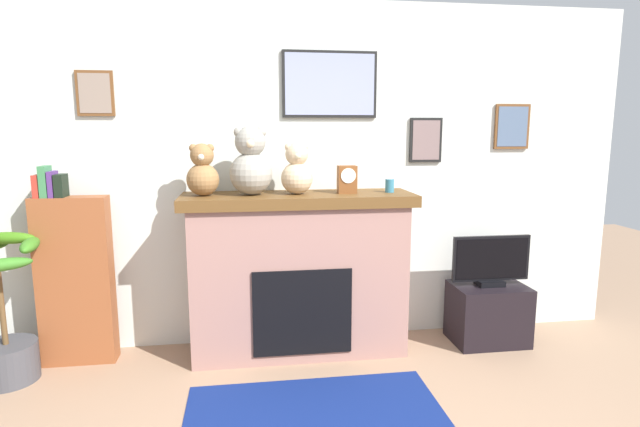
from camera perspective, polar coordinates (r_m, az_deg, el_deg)
The scene contains 12 objects.
back_wall at distance 3.94m, azimuth -2.25°, elevation 4.37°, with size 5.20×0.15×2.60m.
fireplace at distance 3.77m, azimuth -2.40°, elevation -6.73°, with size 1.67×0.54×1.20m.
bookshelf at distance 3.97m, azimuth -25.93°, elevation -6.49°, with size 0.50×0.16×1.41m.
potted_plant at distance 3.99m, azimuth -32.05°, elevation -11.08°, with size 0.60×0.62×1.01m.
tv_stand at distance 4.24m, azimuth 18.40°, elevation -10.65°, with size 0.56×0.40×0.46m, color black.
television at distance 4.12m, azimuth 18.72°, elevation -5.16°, with size 0.61×0.14×0.39m.
area_rug at distance 3.17m, azimuth -0.46°, elevation -21.92°, with size 1.52×0.91×0.01m, color navy.
candle_jar at distance 3.75m, azimuth 7.86°, elevation 3.12°, with size 0.07×0.07×0.10m, color teal.
mantel_clock at distance 3.67m, azimuth 3.06°, elevation 3.87°, with size 0.13×0.10×0.20m.
teddy_bear_cream at distance 3.60m, azimuth -13.10°, elevation 4.54°, with size 0.23×0.23×0.36m.
teddy_bear_grey at distance 3.59m, azimuth -7.82°, elevation 5.53°, with size 0.30×0.30×0.48m.
teddy_bear_tan at distance 3.61m, azimuth -2.62°, elevation 4.81°, with size 0.23×0.23×0.37m.
Camera 1 is at (-0.41, -1.90, 1.66)m, focal length 28.38 mm.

